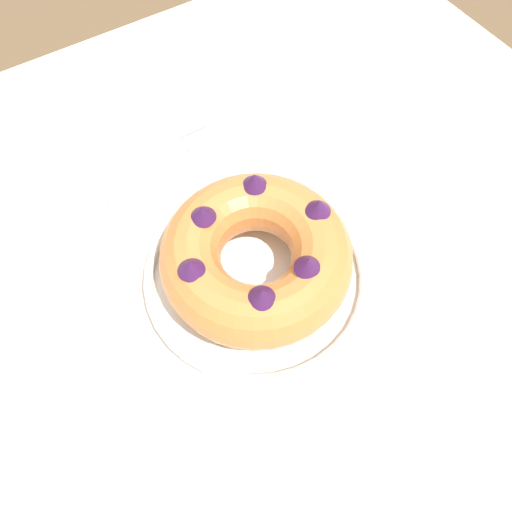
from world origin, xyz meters
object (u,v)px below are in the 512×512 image
at_px(serving_knife, 143,149).
at_px(cake_knife, 155,178).
at_px(serving_dish, 256,275).
at_px(fork, 169,153).
at_px(bundt_cake, 256,255).

xyz_separation_m(serving_knife, cake_knife, (0.06, -0.01, -0.00)).
distance_m(serving_dish, fork, 0.25).
height_order(fork, cake_knife, cake_knife).
bearing_deg(bundt_cake, fork, 179.53).
xyz_separation_m(serving_dish, bundt_cake, (-0.00, 0.00, 0.05)).
bearing_deg(serving_dish, fork, 179.52).
relative_size(bundt_cake, serving_knife, 1.07).
height_order(serving_dish, serving_knife, serving_dish).
height_order(serving_dish, cake_knife, serving_dish).
bearing_deg(serving_knife, bundt_cake, 3.14).
bearing_deg(serving_dish, cake_knife, -170.08).
bearing_deg(serving_knife, fork, 45.01).
bearing_deg(fork, bundt_cake, 1.38).
bearing_deg(cake_knife, serving_knife, 171.79).
bearing_deg(fork, serving_dish, 1.37).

